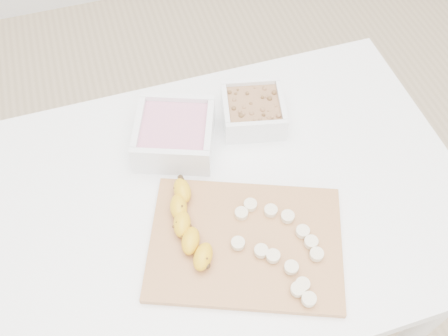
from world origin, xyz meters
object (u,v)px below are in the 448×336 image
object	(u,v)px
table	(228,218)
bowl_yogurt	(175,134)
bowl_granola	(253,110)
banana	(189,225)
cutting_board	(246,243)

from	to	relation	value
table	bowl_yogurt	bearing A→B (deg)	113.66
table	bowl_granola	distance (m)	0.25
table	banana	size ratio (longest dim) A/B	5.04
table	banana	bearing A→B (deg)	-148.62
bowl_yogurt	bowl_granola	size ratio (longest dim) A/B	1.30
table	cutting_board	distance (m)	0.16
table	bowl_yogurt	size ratio (longest dim) A/B	4.72
bowl_yogurt	bowl_granola	world-z (taller)	bowl_yogurt
table	cutting_board	bearing A→B (deg)	-90.92
bowl_yogurt	bowl_granola	distance (m)	0.19
bowl_yogurt	banana	world-z (taller)	bowl_yogurt
bowl_yogurt	cutting_board	size ratio (longest dim) A/B	0.57
bowl_granola	banana	distance (m)	0.32
bowl_granola	banana	size ratio (longest dim) A/B	0.82
bowl_granola	banana	bearing A→B (deg)	-131.82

